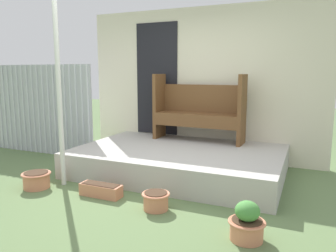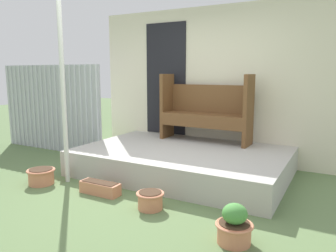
# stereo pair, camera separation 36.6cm
# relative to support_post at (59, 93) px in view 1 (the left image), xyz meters

# --- Properties ---
(ground_plane) EXTENTS (24.00, 24.00, 0.00)m
(ground_plane) POSITION_rel_support_post_xyz_m (1.19, 0.13, -1.24)
(ground_plane) COLOR #5B7547
(porch_slab) EXTENTS (3.02, 1.97, 0.37)m
(porch_slab) POSITION_rel_support_post_xyz_m (1.24, 1.12, -1.05)
(porch_slab) COLOR #B2AFA8
(porch_slab) RESTS_ON ground_plane
(house_wall) EXTENTS (4.22, 0.08, 2.60)m
(house_wall) POSITION_rel_support_post_xyz_m (1.20, 2.13, 0.06)
(house_wall) COLOR beige
(house_wall) RESTS_ON ground_plane
(fence_corrugated) EXTENTS (2.50, 0.05, 1.65)m
(fence_corrugated) POSITION_rel_support_post_xyz_m (-1.68, 1.25, -0.42)
(fence_corrugated) COLOR #ADB2B7
(fence_corrugated) RESTS_ON ground_plane
(support_post) EXTENTS (0.06, 0.06, 2.48)m
(support_post) POSITION_rel_support_post_xyz_m (0.00, 0.00, 0.00)
(support_post) COLOR silver
(support_post) RESTS_ON ground_plane
(bench) EXTENTS (1.52, 0.44, 1.11)m
(bench) POSITION_rel_support_post_xyz_m (1.31, 1.83, -0.32)
(bench) COLOR brown
(bench) RESTS_ON porch_slab
(flower_pot_left) EXTENTS (0.38, 0.38, 0.21)m
(flower_pot_left) POSITION_rel_support_post_xyz_m (-0.24, -0.25, -1.12)
(flower_pot_left) COLOR tan
(flower_pot_left) RESTS_ON ground_plane
(flower_pot_middle) EXTENTS (0.32, 0.32, 0.20)m
(flower_pot_middle) POSITION_rel_support_post_xyz_m (1.50, -0.24, -1.13)
(flower_pot_middle) COLOR tan
(flower_pot_middle) RESTS_ON ground_plane
(flower_pot_right) EXTENTS (0.34, 0.34, 0.37)m
(flower_pot_right) POSITION_rel_support_post_xyz_m (2.55, -0.51, -1.08)
(flower_pot_right) COLOR tan
(flower_pot_right) RESTS_ON ground_plane
(planter_box_rect) EXTENTS (0.53, 0.18, 0.16)m
(planter_box_rect) POSITION_rel_support_post_xyz_m (0.71, -0.16, -1.16)
(planter_box_rect) COLOR tan
(planter_box_rect) RESTS_ON ground_plane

